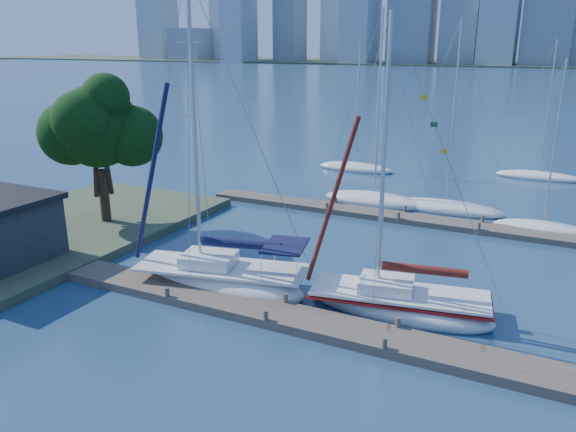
% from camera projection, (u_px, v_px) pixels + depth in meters
% --- Properties ---
extents(ground, '(700.00, 700.00, 0.00)m').
position_uv_depth(ground, '(276.00, 319.00, 23.79)').
color(ground, navy).
rests_on(ground, ground).
extents(near_dock, '(26.00, 2.00, 0.40)m').
position_uv_depth(near_dock, '(276.00, 315.00, 23.73)').
color(near_dock, '#493E35').
rests_on(near_dock, ground).
extents(far_dock, '(30.00, 1.80, 0.36)m').
position_uv_depth(far_dock, '(417.00, 220.00, 36.58)').
color(far_dock, '#493E35').
rests_on(far_dock, ground).
extents(shore, '(12.00, 22.00, 0.50)m').
position_uv_depth(shore, '(47.00, 235.00, 33.51)').
color(shore, '#38472D').
rests_on(shore, ground).
extents(far_shore, '(800.00, 100.00, 1.50)m').
position_uv_depth(far_shore, '(555.00, 65.00, 297.63)').
color(far_shore, '#38472D').
rests_on(far_shore, ground).
extents(tree, '(7.03, 6.43, 9.60)m').
position_uv_depth(tree, '(97.00, 125.00, 33.53)').
color(tree, black).
rests_on(tree, ground).
extents(sailboat_navy, '(9.18, 4.76, 14.73)m').
position_uv_depth(sailboat_navy, '(221.00, 264.00, 26.67)').
color(sailboat_navy, silver).
rests_on(sailboat_navy, ground).
extents(sailboat_maroon, '(8.47, 4.06, 12.97)m').
position_uv_depth(sailboat_maroon, '(399.00, 290.00, 24.15)').
color(sailboat_maroon, silver).
rests_on(sailboat_maroon, ground).
extents(bg_boat_1, '(7.83, 3.65, 13.91)m').
position_uv_depth(bg_boat_1, '(374.00, 200.00, 40.79)').
color(bg_boat_1, silver).
rests_on(bg_boat_1, ground).
extents(bg_boat_2, '(8.19, 4.83, 13.10)m').
position_uv_depth(bg_boat_2, '(446.00, 207.00, 38.99)').
color(bg_boat_2, silver).
rests_on(bg_boat_2, ground).
extents(bg_boat_3, '(6.09, 2.72, 10.73)m').
position_uv_depth(bg_boat_3, '(543.00, 228.00, 34.68)').
color(bg_boat_3, silver).
rests_on(bg_boat_3, ground).
extents(bg_boat_6, '(7.33, 3.72, 12.22)m').
position_uv_depth(bg_boat_6, '(356.00, 168.00, 51.48)').
color(bg_boat_6, silver).
rests_on(bg_boat_6, ground).
extents(bg_boat_7, '(7.23, 2.78, 11.84)m').
position_uv_depth(bg_boat_7, '(539.00, 176.00, 48.29)').
color(bg_boat_7, silver).
rests_on(bg_boat_7, ground).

